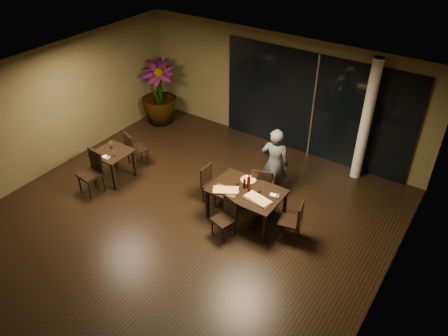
% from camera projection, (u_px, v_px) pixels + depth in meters
% --- Properties ---
extents(ground, '(8.00, 8.00, 0.00)m').
position_uv_depth(ground, '(186.00, 221.00, 9.34)').
color(ground, black).
rests_on(ground, ground).
extents(wall_back, '(8.00, 0.10, 3.00)m').
position_uv_depth(wall_back, '(280.00, 91.00, 11.26)').
color(wall_back, brown).
rests_on(wall_back, ground).
extents(wall_left, '(0.10, 8.00, 3.00)m').
position_uv_depth(wall_left, '(49.00, 110.00, 10.36)').
color(wall_left, brown).
rests_on(wall_left, ground).
extents(wall_right, '(0.10, 8.00, 3.00)m').
position_uv_depth(wall_right, '(392.00, 245.00, 6.62)').
color(wall_right, brown).
rests_on(wall_right, ground).
extents(ceiling, '(8.00, 8.00, 0.04)m').
position_uv_depth(ceiling, '(178.00, 91.00, 7.63)').
color(ceiling, silver).
rests_on(ceiling, wall_back).
extents(window_panel, '(5.00, 0.06, 2.70)m').
position_uv_depth(window_panel, '(314.00, 107.00, 10.83)').
color(window_panel, black).
rests_on(window_panel, ground).
extents(column, '(0.24, 0.24, 3.00)m').
position_uv_depth(column, '(366.00, 122.00, 9.88)').
color(column, silver).
rests_on(column, ground).
extents(main_table, '(1.50, 1.00, 0.75)m').
position_uv_depth(main_table, '(247.00, 193.00, 9.04)').
color(main_table, black).
rests_on(main_table, ground).
extents(side_table, '(0.80, 0.80, 0.75)m').
position_uv_depth(side_table, '(113.00, 156.00, 10.30)').
color(side_table, black).
rests_on(side_table, ground).
extents(chair_main_far, '(0.56, 0.56, 0.96)m').
position_uv_depth(chair_main_far, '(262.00, 184.00, 9.52)').
color(chair_main_far, black).
rests_on(chair_main_far, ground).
extents(chair_main_near, '(0.49, 0.49, 0.86)m').
position_uv_depth(chair_main_near, '(226.00, 216.00, 8.75)').
color(chair_main_near, black).
rests_on(chair_main_near, ground).
extents(chair_main_left, '(0.41, 0.41, 0.87)m').
position_uv_depth(chair_main_left, '(210.00, 182.00, 9.68)').
color(chair_main_left, black).
rests_on(chair_main_left, ground).
extents(chair_main_right, '(0.50, 0.50, 0.91)m').
position_uv_depth(chair_main_right, '(294.00, 219.00, 8.62)').
color(chair_main_right, black).
rests_on(chair_main_right, ground).
extents(chair_side_far, '(0.56, 0.56, 0.95)m').
position_uv_depth(chair_side_far, '(134.00, 148.00, 10.79)').
color(chair_side_far, black).
rests_on(chair_side_far, ground).
extents(chair_side_near, '(0.53, 0.53, 1.02)m').
position_uv_depth(chair_side_near, '(93.00, 170.00, 9.94)').
color(chair_side_near, black).
rests_on(chair_side_near, ground).
extents(diner, '(0.66, 0.52, 1.71)m').
position_uv_depth(diner, '(275.00, 163.00, 9.63)').
color(diner, '#313336').
rests_on(diner, ground).
extents(potted_plant, '(1.31, 1.31, 1.84)m').
position_uv_depth(potted_plant, '(159.00, 93.00, 12.53)').
color(potted_plant, '#1C4B19').
rests_on(potted_plant, ground).
extents(pizza_board_left, '(0.55, 0.29, 0.01)m').
position_uv_depth(pizza_board_left, '(226.00, 191.00, 8.97)').
color(pizza_board_left, '#3F2214').
rests_on(pizza_board_left, main_table).
extents(pizza_board_right, '(0.61, 0.37, 0.01)m').
position_uv_depth(pizza_board_right, '(258.00, 200.00, 8.73)').
color(pizza_board_right, '#4B2C18').
rests_on(pizza_board_right, main_table).
extents(oblong_pizza_left, '(0.55, 0.45, 0.02)m').
position_uv_depth(oblong_pizza_left, '(226.00, 190.00, 8.96)').
color(oblong_pizza_left, maroon).
rests_on(oblong_pizza_left, pizza_board_left).
extents(oblong_pizza_right, '(0.56, 0.34, 0.02)m').
position_uv_depth(oblong_pizza_right, '(258.00, 199.00, 8.72)').
color(oblong_pizza_right, maroon).
rests_on(oblong_pizza_right, pizza_board_right).
extents(round_pizza, '(0.32, 0.32, 0.01)m').
position_uv_depth(round_pizza, '(248.00, 180.00, 9.29)').
color(round_pizza, red).
rests_on(round_pizza, main_table).
extents(bottle_a, '(0.06, 0.06, 0.28)m').
position_uv_depth(bottle_a, '(244.00, 182.00, 8.99)').
color(bottle_a, black).
rests_on(bottle_a, main_table).
extents(bottle_b, '(0.06, 0.06, 0.26)m').
position_uv_depth(bottle_b, '(249.00, 186.00, 8.90)').
color(bottle_b, black).
rests_on(bottle_b, main_table).
extents(bottle_c, '(0.07, 0.07, 0.34)m').
position_uv_depth(bottle_c, '(249.00, 181.00, 8.98)').
color(bottle_c, black).
rests_on(bottle_c, main_table).
extents(tumbler_left, '(0.08, 0.08, 0.09)m').
position_uv_depth(tumbler_left, '(238.00, 182.00, 9.15)').
color(tumbler_left, white).
rests_on(tumbler_left, main_table).
extents(tumbler_right, '(0.07, 0.07, 0.08)m').
position_uv_depth(tumbler_right, '(259.00, 190.00, 8.93)').
color(tumbler_right, white).
rests_on(tumbler_right, main_table).
extents(napkin_near, '(0.20, 0.14, 0.01)m').
position_uv_depth(napkin_near, '(265.00, 202.00, 8.66)').
color(napkin_near, white).
rests_on(napkin_near, main_table).
extents(napkin_far, '(0.19, 0.12, 0.01)m').
position_uv_depth(napkin_far, '(274.00, 195.00, 8.85)').
color(napkin_far, white).
rests_on(napkin_far, main_table).
extents(wine_glass_a, '(0.08, 0.08, 0.18)m').
position_uv_depth(wine_glass_a, '(111.00, 145.00, 10.32)').
color(wine_glass_a, white).
rests_on(wine_glass_a, side_table).
extents(wine_glass_b, '(0.08, 0.08, 0.17)m').
position_uv_depth(wine_glass_b, '(114.00, 152.00, 10.04)').
color(wine_glass_b, white).
rests_on(wine_glass_b, side_table).
extents(side_napkin, '(0.18, 0.11, 0.01)m').
position_uv_depth(side_napkin, '(106.00, 157.00, 10.03)').
color(side_napkin, white).
rests_on(side_napkin, side_table).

